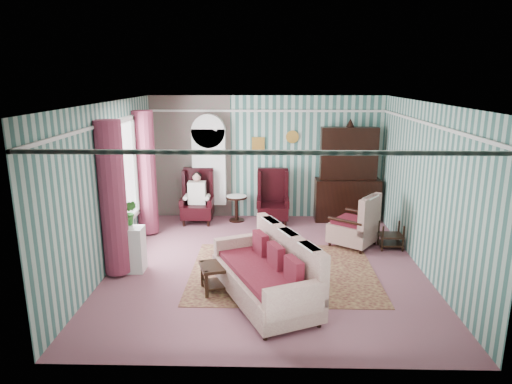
{
  "coord_description": "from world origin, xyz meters",
  "views": [
    {
      "loc": [
        0.01,
        -7.69,
        3.32
      ],
      "look_at": [
        -0.19,
        0.6,
        1.22
      ],
      "focal_mm": 32.0,
      "sensor_mm": 36.0,
      "label": 1
    }
  ],
  "objects_px": {
    "dresser_hutch": "(348,172)",
    "nest_table": "(391,235)",
    "seated_woman": "(197,198)",
    "wingback_right": "(273,197)",
    "sofa": "(264,268)",
    "floral_armchair": "(354,220)",
    "plant_stand": "(128,249)",
    "bookcase": "(209,172)",
    "wingback_left": "(197,197)",
    "coffee_table": "(228,276)",
    "round_side_table": "(237,209)"
  },
  "relations": [
    {
      "from": "dresser_hutch",
      "to": "wingback_right",
      "type": "bearing_deg",
      "value": -171.23
    },
    {
      "from": "wingback_right",
      "to": "floral_armchair",
      "type": "xyz_separation_m",
      "value": [
        1.6,
        -1.41,
        -0.09
      ]
    },
    {
      "from": "wingback_left",
      "to": "round_side_table",
      "type": "xyz_separation_m",
      "value": [
        0.9,
        0.15,
        -0.33
      ]
    },
    {
      "from": "bookcase",
      "to": "wingback_left",
      "type": "relative_size",
      "value": 1.79
    },
    {
      "from": "wingback_right",
      "to": "plant_stand",
      "type": "bearing_deg",
      "value": -132.84
    },
    {
      "from": "wingback_left",
      "to": "round_side_table",
      "type": "relative_size",
      "value": 2.08
    },
    {
      "from": "plant_stand",
      "to": "floral_armchair",
      "type": "bearing_deg",
      "value": 17.9
    },
    {
      "from": "dresser_hutch",
      "to": "seated_woman",
      "type": "height_order",
      "value": "dresser_hutch"
    },
    {
      "from": "round_side_table",
      "to": "nest_table",
      "type": "height_order",
      "value": "round_side_table"
    },
    {
      "from": "dresser_hutch",
      "to": "sofa",
      "type": "xyz_separation_m",
      "value": [
        -1.92,
        -4.1,
        -0.62
      ]
    },
    {
      "from": "bookcase",
      "to": "nest_table",
      "type": "distance_m",
      "value": 4.37
    },
    {
      "from": "round_side_table",
      "to": "nest_table",
      "type": "bearing_deg",
      "value": -28.2
    },
    {
      "from": "nest_table",
      "to": "coffee_table",
      "type": "distance_m",
      "value": 3.61
    },
    {
      "from": "dresser_hutch",
      "to": "sofa",
      "type": "height_order",
      "value": "dresser_hutch"
    },
    {
      "from": "floral_armchair",
      "to": "coffee_table",
      "type": "relative_size",
      "value": 1.25
    },
    {
      "from": "seated_woman",
      "to": "coffee_table",
      "type": "relative_size",
      "value": 1.39
    },
    {
      "from": "round_side_table",
      "to": "sofa",
      "type": "relative_size",
      "value": 0.28
    },
    {
      "from": "floral_armchair",
      "to": "plant_stand",
      "type": "bearing_deg",
      "value": 144.14
    },
    {
      "from": "wingback_right",
      "to": "seated_woman",
      "type": "relative_size",
      "value": 1.06
    },
    {
      "from": "nest_table",
      "to": "bookcase",
      "type": "bearing_deg",
      "value": 153.08
    },
    {
      "from": "dresser_hutch",
      "to": "nest_table",
      "type": "bearing_deg",
      "value": -72.61
    },
    {
      "from": "seated_woman",
      "to": "round_side_table",
      "type": "relative_size",
      "value": 1.97
    },
    {
      "from": "nest_table",
      "to": "coffee_table",
      "type": "bearing_deg",
      "value": -148.5
    },
    {
      "from": "bookcase",
      "to": "floral_armchair",
      "type": "bearing_deg",
      "value": -30.16
    },
    {
      "from": "wingback_left",
      "to": "floral_armchair",
      "type": "distance_m",
      "value": 3.63
    },
    {
      "from": "plant_stand",
      "to": "round_side_table",
      "type": "bearing_deg",
      "value": 59.62
    },
    {
      "from": "bookcase",
      "to": "nest_table",
      "type": "xyz_separation_m",
      "value": [
        3.82,
        -1.94,
        -0.85
      ]
    },
    {
      "from": "nest_table",
      "to": "sofa",
      "type": "distance_m",
      "value": 3.39
    },
    {
      "from": "nest_table",
      "to": "sofa",
      "type": "height_order",
      "value": "sofa"
    },
    {
      "from": "sofa",
      "to": "dresser_hutch",
      "type": "bearing_deg",
      "value": -49.31
    },
    {
      "from": "dresser_hutch",
      "to": "plant_stand",
      "type": "bearing_deg",
      "value": -144.92
    },
    {
      "from": "wingback_right",
      "to": "round_side_table",
      "type": "height_order",
      "value": "wingback_right"
    },
    {
      "from": "round_side_table",
      "to": "coffee_table",
      "type": "bearing_deg",
      "value": -88.53
    },
    {
      "from": "round_side_table",
      "to": "floral_armchair",
      "type": "distance_m",
      "value": 2.91
    },
    {
      "from": "plant_stand",
      "to": "sofa",
      "type": "relative_size",
      "value": 0.37
    },
    {
      "from": "floral_armchair",
      "to": "sofa",
      "type": "bearing_deg",
      "value": -179.92
    },
    {
      "from": "sofa",
      "to": "coffee_table",
      "type": "bearing_deg",
      "value": 31.53
    },
    {
      "from": "wingback_left",
      "to": "wingback_right",
      "type": "relative_size",
      "value": 1.0
    },
    {
      "from": "dresser_hutch",
      "to": "plant_stand",
      "type": "relative_size",
      "value": 2.95
    },
    {
      "from": "wingback_right",
      "to": "round_side_table",
      "type": "distance_m",
      "value": 0.92
    },
    {
      "from": "wingback_right",
      "to": "nest_table",
      "type": "bearing_deg",
      "value": -33.75
    },
    {
      "from": "plant_stand",
      "to": "sofa",
      "type": "xyz_separation_m",
      "value": [
        2.38,
        -1.08,
        0.16
      ]
    },
    {
      "from": "bookcase",
      "to": "nest_table",
      "type": "bearing_deg",
      "value": -26.92
    },
    {
      "from": "dresser_hutch",
      "to": "sofa",
      "type": "relative_size",
      "value": 1.09
    },
    {
      "from": "floral_armchair",
      "to": "coffee_table",
      "type": "bearing_deg",
      "value": 166.93
    },
    {
      "from": "wingback_right",
      "to": "nest_table",
      "type": "relative_size",
      "value": 2.31
    },
    {
      "from": "plant_stand",
      "to": "dresser_hutch",
      "type": "bearing_deg",
      "value": 35.08
    },
    {
      "from": "floral_armchair",
      "to": "nest_table",
      "type": "bearing_deg",
      "value": -64.71
    },
    {
      "from": "nest_table",
      "to": "seated_woman",
      "type": "bearing_deg",
      "value": 159.15
    },
    {
      "from": "bookcase",
      "to": "coffee_table",
      "type": "relative_size",
      "value": 2.64
    }
  ]
}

